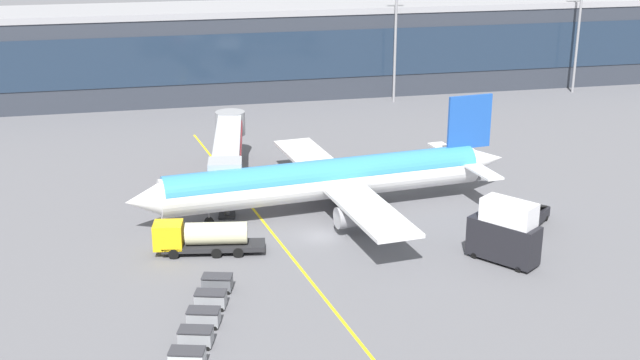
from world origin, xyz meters
TOP-DOWN VIEW (x-y plane):
  - ground_plane at (0.00, 0.00)m, footprint 700.00×700.00m
  - apron_lead_in_line at (-4.78, 2.00)m, footprint 10.42×79.39m
  - terminal_building at (9.71, 67.26)m, footprint 170.90×17.35m
  - main_airliner at (2.20, 6.67)m, footprint 43.99×34.86m
  - jet_bridge at (-7.26, 18.69)m, footprint 6.95×24.71m
  - fuel_tanker at (-12.35, -1.81)m, footprint 11.06×4.23m
  - belt_loader at (22.66, -2.07)m, footprint 5.88×5.75m
  - catering_lift at (15.72, -10.12)m, footprint 6.03×6.97m
  - baggage_cart_0 at (-15.24, -22.69)m, footprint 2.97×2.23m
  - baggage_cart_1 at (-14.37, -19.61)m, footprint 2.97×2.23m
  - baggage_cart_2 at (-13.49, -16.53)m, footprint 2.97×2.23m
  - baggage_cart_3 at (-12.61, -13.45)m, footprint 2.97×2.23m
  - baggage_cart_4 at (-11.74, -10.37)m, footprint 2.97×2.23m
  - apron_light_mast_0 at (58.64, 55.30)m, footprint 2.80×0.50m
  - apron_light_mast_2 at (25.13, 55.30)m, footprint 2.80×0.50m

SIDE VIEW (x-z plane):
  - ground_plane at x=0.00m, z-range 0.00..0.00m
  - apron_lead_in_line at x=-4.78m, z-range 0.00..0.01m
  - baggage_cart_0 at x=-15.24m, z-range 0.04..1.52m
  - baggage_cart_1 at x=-14.37m, z-range 0.04..1.52m
  - baggage_cart_2 at x=-13.49m, z-range 0.04..1.52m
  - baggage_cart_3 at x=-12.61m, z-range 0.04..1.52m
  - baggage_cart_4 at x=-11.74m, z-range 0.04..1.52m
  - belt_loader at x=22.66m, z-range -0.75..2.73m
  - fuel_tanker at x=-12.35m, z-range 0.12..3.37m
  - catering_lift at x=15.72m, z-range -0.08..6.22m
  - main_airliner at x=2.20m, z-range -2.14..9.83m
  - jet_bridge at x=-7.26m, z-range 1.59..8.12m
  - terminal_building at x=9.71m, z-range 0.02..15.48m
  - apron_light_mast_0 at x=58.64m, z-range 1.97..24.52m
  - apron_light_mast_2 at x=25.13m, z-range 1.99..25.52m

